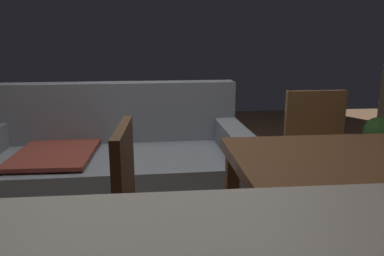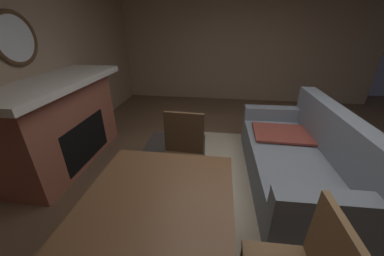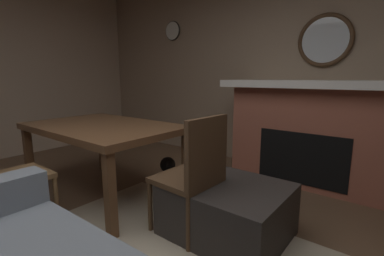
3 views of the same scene
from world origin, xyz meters
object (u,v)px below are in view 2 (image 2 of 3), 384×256
Objects in this scene: fireplace at (63,123)px; dining_chair_west at (182,151)px; ottoman_coffee_table at (173,164)px; dining_table at (147,237)px; round_wall_mirror at (15,39)px; couch at (300,159)px; small_dog at (131,211)px; tv_remote at (172,153)px.

fireplace is 1.70m from dining_chair_west.
ottoman_coffee_table is 1.44m from dining_table.
couch is (0.05, 3.30, -1.30)m from round_wall_mirror.
couch reaches higher than small_dog.
dining_chair_west is (-1.17, 0.00, -0.14)m from dining_table.
tv_remote is 0.20m from dining_chair_west.
dining_chair_west reaches higher than tv_remote.
fireplace is 3.03m from couch.
dining_chair_west is at bearing -76.75° from couch.
dining_table is at bearing 11.27° from tv_remote.
fireplace reaches higher than tv_remote.
ottoman_coffee_table is 0.56× the size of dining_table.
round_wall_mirror is 0.38× the size of dining_table.
fireplace is 0.91× the size of couch.
couch reaches higher than tv_remote.
tv_remote is (0.09, 0.01, 0.22)m from ottoman_coffee_table.
dining_chair_west reaches higher than ottoman_coffee_table.
round_wall_mirror is 2.29m from ottoman_coffee_table.
ottoman_coffee_table is at bearing 162.18° from small_dog.
tv_remote is at bearing 158.95° from small_dog.
ottoman_coffee_table is 0.40m from dining_chair_west.
ottoman_coffee_table is at bearing 84.39° from round_wall_mirror.
dining_chair_west is 0.78m from small_dog.
couch is at bearing 103.62° from tv_remote.
fireplace is 2.06× the size of dining_chair_west.
round_wall_mirror is 2.31m from small_dog.
tv_remote is at bearing 81.56° from round_wall_mirror.
ottoman_coffee_table is at bearing -141.66° from dining_chair_west.
round_wall_mirror is 0.64× the size of dining_chair_west.
tv_remote is (0.27, 1.52, -0.17)m from fireplace.
fireplace reaches higher than small_dog.
round_wall_mirror is 0.69× the size of ottoman_coffee_table.
round_wall_mirror is at bearing -121.31° from small_dog.
round_wall_mirror is 1.03× the size of small_dog.
small_dog is at bearing -15.82° from tv_remote.
fireplace is 3.29× the size of small_dog.
dining_chair_west is (0.32, -1.36, 0.21)m from couch.
round_wall_mirror is 2.26m from dining_chair_west.
couch is 1.41m from dining_chair_west.
couch is at bearing 116.98° from small_dog.
tv_remote is 0.10× the size of dining_table.
fireplace is 1.23× the size of dining_table.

